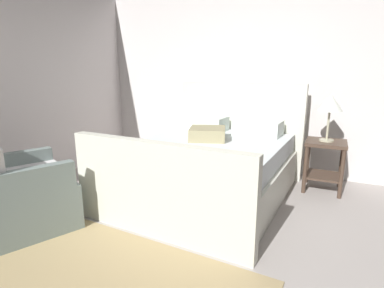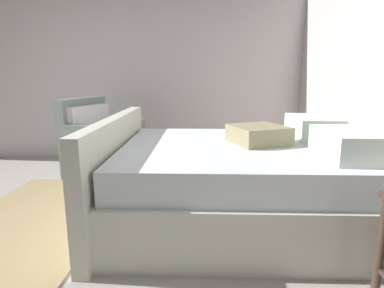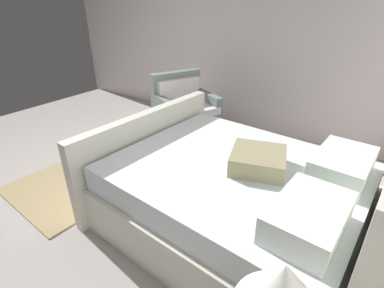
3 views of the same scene
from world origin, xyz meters
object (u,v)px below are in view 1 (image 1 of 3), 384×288
(bed, at_px, (210,164))
(table_lamp_right, at_px, (330,104))
(nightstand_right, at_px, (325,157))
(armchair, at_px, (20,193))

(bed, height_order, table_lamp_right, bed)
(bed, relative_size, table_lamp_right, 4.07)
(nightstand_right, relative_size, table_lamp_right, 1.11)
(nightstand_right, xyz_separation_m, armchair, (-2.39, -2.14, -0.06))
(bed, height_order, nightstand_right, bed)
(nightstand_right, bearing_deg, table_lamp_right, 63.43)
(armchair, bearing_deg, bed, 50.33)
(table_lamp_right, bearing_deg, nightstand_right, -116.57)
(bed, xyz_separation_m, armchair, (-1.21, -1.46, -0.01))
(table_lamp_right, distance_m, armchair, 3.28)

